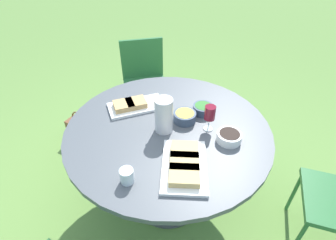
{
  "coord_description": "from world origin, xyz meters",
  "views": [
    {
      "loc": [
        -0.64,
        1.15,
        1.88
      ],
      "look_at": [
        0.0,
        0.0,
        0.84
      ],
      "focal_mm": 28.0,
      "sensor_mm": 36.0,
      "label": 1
    }
  ],
  "objects": [
    {
      "name": "ground_plane",
      "position": [
        0.0,
        0.0,
        0.0
      ],
      "size": [
        40.0,
        40.0,
        0.0
      ],
      "primitive_type": "plane",
      "color": "#668E42"
    },
    {
      "name": "dining_table",
      "position": [
        0.0,
        0.0,
        0.66
      ],
      "size": [
        1.34,
        1.34,
        0.78
      ],
      "color": "#4C4C51",
      "rests_on": "ground_plane"
    },
    {
      "name": "chair_near_left",
      "position": [
        0.76,
        -0.86,
        0.52
      ],
      "size": [
        0.61,
        0.61,
        0.89
      ],
      "color": "#2D6B38",
      "rests_on": "ground_plane"
    },
    {
      "name": "water_pitcher",
      "position": [
        0.01,
        0.03,
        0.9
      ],
      "size": [
        0.12,
        0.11,
        0.23
      ],
      "color": "silver",
      "rests_on": "dining_table"
    },
    {
      "name": "wine_glass",
      "position": [
        -0.24,
        -0.11,
        0.9
      ],
      "size": [
        0.07,
        0.07,
        0.18
      ],
      "color": "silver",
      "rests_on": "dining_table"
    },
    {
      "name": "platter_bread_main",
      "position": [
        0.32,
        -0.07,
        0.8
      ],
      "size": [
        0.4,
        0.42,
        0.06
      ],
      "color": "white",
      "rests_on": "dining_table"
    },
    {
      "name": "platter_charcuterie",
      "position": [
        -0.25,
        0.26,
        0.8
      ],
      "size": [
        0.39,
        0.46,
        0.06
      ],
      "color": "white",
      "rests_on": "dining_table"
    },
    {
      "name": "bowl_fries",
      "position": [
        -0.06,
        -0.11,
        0.82
      ],
      "size": [
        0.15,
        0.15,
        0.07
      ],
      "color": "#334256",
      "rests_on": "dining_table"
    },
    {
      "name": "bowl_salad",
      "position": [
        -0.13,
        -0.26,
        0.81
      ],
      "size": [
        0.14,
        0.14,
        0.06
      ],
      "color": "#334256",
      "rests_on": "dining_table"
    },
    {
      "name": "bowl_olives",
      "position": [
        -0.39,
        -0.07,
        0.81
      ],
      "size": [
        0.15,
        0.15,
        0.06
      ],
      "color": "white",
      "rests_on": "dining_table"
    },
    {
      "name": "cup_water_near",
      "position": [
        -0.03,
        0.49,
        0.82
      ],
      "size": [
        0.07,
        0.07,
        0.08
      ],
      "color": "silver",
      "rests_on": "dining_table"
    },
    {
      "name": "handbag",
      "position": [
        1.11,
        -0.2,
        0.13
      ],
      "size": [
        0.3,
        0.14,
        0.37
      ],
      "color": "brown",
      "rests_on": "ground_plane"
    }
  ]
}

